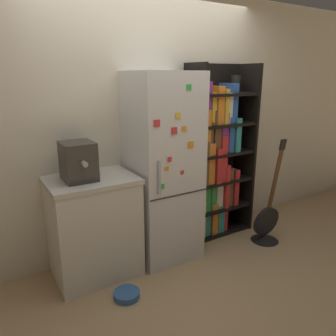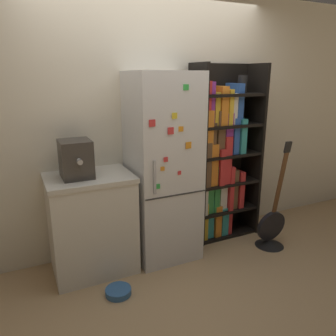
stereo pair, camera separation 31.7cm
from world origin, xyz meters
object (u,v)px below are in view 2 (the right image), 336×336
refrigerator (163,168)px  guitar (271,231)px  bookshelf (218,160)px  espresso_machine (76,159)px  pet_bowl (118,291)px

refrigerator → guitar: size_ratio=1.55×
bookshelf → refrigerator: bearing=-170.2°
espresso_machine → refrigerator: bearing=-0.6°
bookshelf → espresso_machine: (-1.54, -0.12, 0.20)m
espresso_machine → pet_bowl: bearing=-68.5°
refrigerator → guitar: refrigerator is taller
espresso_machine → guitar: (1.91, -0.38, -0.92)m
refrigerator → bookshelf: bearing=9.8°
refrigerator → espresso_machine: size_ratio=5.27×
refrigerator → guitar: 1.37m
espresso_machine → guitar: espresso_machine is taller
bookshelf → espresso_machine: bookshelf is taller
bookshelf → espresso_machine: size_ratio=5.51×
refrigerator → guitar: (1.10, -0.37, -0.74)m
refrigerator → pet_bowl: 1.17m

